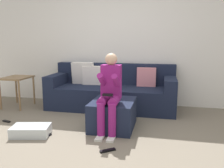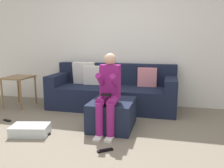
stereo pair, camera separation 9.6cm
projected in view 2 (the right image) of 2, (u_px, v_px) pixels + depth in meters
name	position (u px, v px, depth m)	size (l,w,h in m)	color
ground_plane	(87.00, 143.00, 3.10)	(7.96, 7.96, 0.00)	slate
wall_back	(120.00, 44.00, 4.92)	(6.12, 0.10, 2.50)	white
couch_sectional	(112.00, 92.00, 4.69)	(2.45, 0.89, 0.89)	#192138
ottoman	(112.00, 114.00, 3.61)	(0.64, 0.76, 0.42)	#192138
person_seated	(108.00, 91.00, 3.35)	(0.28, 0.56, 1.14)	#8C1E72
storage_bin	(30.00, 130.00, 3.36)	(0.52, 0.32, 0.14)	silver
side_table	(19.00, 81.00, 4.77)	(0.48, 0.58, 0.61)	olive
remote_near_ottoman	(105.00, 150.00, 2.86)	(0.20, 0.05, 0.02)	black
remote_by_storage_bin	(45.00, 133.00, 3.38)	(0.17, 0.05, 0.02)	black
remote_under_side_table	(7.00, 120.00, 3.94)	(0.15, 0.04, 0.02)	black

